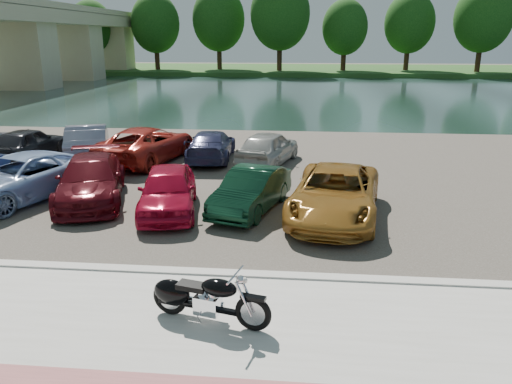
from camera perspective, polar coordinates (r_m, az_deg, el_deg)
ground at (r=9.36m, az=1.18°, el=-15.56°), size 200.00×200.00×0.00m
promenade at (r=8.51m, az=0.65°, el=-18.91°), size 60.00×6.00×0.10m
kerb at (r=11.06m, az=1.97°, el=-9.65°), size 60.00×0.30×0.14m
parking_lot at (r=19.52m, az=3.60°, el=2.21°), size 60.00×18.00×0.04m
river at (r=48.12m, az=4.81°, el=11.13°), size 120.00×40.00×0.00m
far_bank at (r=79.99m, az=5.15°, el=13.75°), size 120.00×24.00×0.60m
bridge at (r=56.61m, az=-25.96°, el=16.04°), size 7.00×56.00×8.55m
far_trees at (r=73.78m, az=8.85°, el=18.92°), size 70.25×10.68×12.52m
motorcycle at (r=9.31m, az=-6.50°, el=-11.84°), size 2.29×0.93×1.05m
car_2 at (r=17.72m, az=-25.40°, el=1.46°), size 4.11×5.69×1.44m
car_3 at (r=16.73m, az=-18.36°, el=1.34°), size 3.29×5.18×1.40m
car_4 at (r=15.09m, az=-10.05°, el=0.24°), size 2.36×4.27×1.38m
car_5 at (r=15.00m, az=-0.57°, el=0.20°), size 2.35×4.07×1.27m
car_6 at (r=14.58m, az=9.02°, el=-0.17°), size 3.14×5.49×1.44m
car_8 at (r=23.50m, az=-24.66°, el=5.05°), size 1.96×4.22×1.40m
car_9 at (r=22.63m, az=-18.66°, el=5.46°), size 3.13×4.90×1.52m
car_10 at (r=21.61m, az=-12.37°, el=5.37°), size 3.52×5.69×1.47m
car_11 at (r=21.48m, az=-5.14°, el=5.34°), size 1.92×4.40×1.26m
car_12 at (r=20.61m, az=1.38°, el=5.12°), size 2.72×4.43×1.41m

